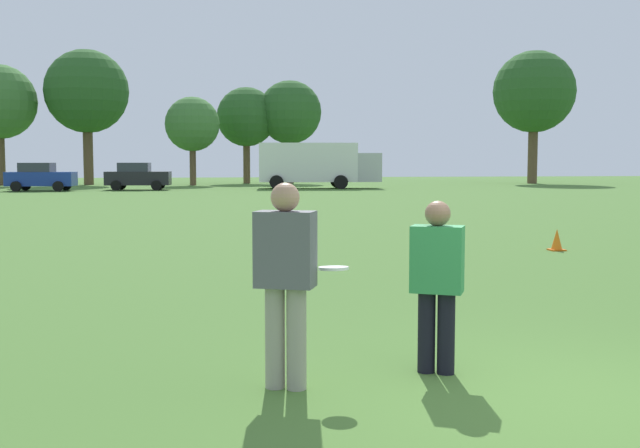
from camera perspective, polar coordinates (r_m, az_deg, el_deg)
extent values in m
plane|color=#47702D|center=(6.73, 17.47, -12.52)|extent=(168.26, 168.26, 0.00)
cylinder|color=gray|center=(6.72, -3.36, -8.39)|extent=(0.17, 0.17, 0.89)
cylinder|color=gray|center=(6.67, -1.76, -8.48)|extent=(0.17, 0.17, 0.89)
cube|color=#595960|center=(6.57, -2.59, -1.88)|extent=(0.57, 0.45, 0.65)
sphere|color=tan|center=(6.53, -2.60, 1.99)|extent=(0.25, 0.25, 0.25)
cylinder|color=black|center=(7.25, 9.34, -8.01)|extent=(0.16, 0.16, 0.76)
cylinder|color=black|center=(7.27, 7.91, -7.95)|extent=(0.16, 0.16, 0.76)
cube|color=#338C4C|center=(7.14, 8.69, -2.59)|extent=(0.54, 0.45, 0.62)
sphere|color=#8C664C|center=(7.10, 8.74, 0.77)|extent=(0.24, 0.24, 0.24)
cylinder|color=white|center=(6.74, 1.01, -3.30)|extent=(0.27, 0.27, 0.04)
cube|color=#D8590C|center=(17.62, 17.15, -1.84)|extent=(0.32, 0.32, 0.03)
cone|color=orange|center=(17.59, 17.17, -1.07)|extent=(0.24, 0.24, 0.45)
cube|color=navy|center=(52.70, -19.98, 3.16)|extent=(4.33, 2.12, 0.90)
cube|color=#2D333D|center=(52.75, -20.27, 3.94)|extent=(2.12, 1.79, 0.64)
cylinder|color=black|center=(53.34, -18.33, 2.74)|extent=(0.67, 0.27, 0.66)
cylinder|color=black|center=(51.41, -18.87, 2.66)|extent=(0.67, 0.27, 0.66)
cylinder|color=black|center=(54.03, -21.02, 2.69)|extent=(0.67, 0.27, 0.66)
cylinder|color=black|center=(52.12, -21.64, 2.61)|extent=(0.67, 0.27, 0.66)
cube|color=black|center=(52.70, -13.33, 3.32)|extent=(4.33, 2.12, 0.90)
cube|color=#2D333D|center=(52.73, -13.62, 4.10)|extent=(2.12, 1.79, 0.64)
cylinder|color=black|center=(53.52, -11.78, 2.89)|extent=(0.67, 0.27, 0.66)
cylinder|color=black|center=(51.54, -12.06, 2.81)|extent=(0.67, 0.27, 0.66)
cylinder|color=black|center=(53.91, -14.53, 2.85)|extent=(0.67, 0.27, 0.66)
cylinder|color=black|center=(51.95, -14.91, 2.77)|extent=(0.67, 0.27, 0.66)
cube|color=white|center=(54.00, -0.92, 4.59)|extent=(6.97, 3.02, 2.70)
cube|color=#B2B2B7|center=(54.42, 3.51, 4.22)|extent=(1.97, 2.43, 2.00)
cylinder|color=black|center=(55.56, 1.27, 3.20)|extent=(0.98, 0.35, 0.96)
cylinder|color=black|center=(52.84, 1.56, 3.12)|extent=(0.98, 0.35, 0.96)
cylinder|color=black|center=(55.30, -3.30, 3.19)|extent=(0.98, 0.35, 0.96)
cylinder|color=black|center=(52.56, -3.24, 3.11)|extent=(0.98, 0.35, 0.96)
cylinder|color=brown|center=(65.63, -22.62, 4.44)|extent=(0.68, 0.68, 4.08)
cylinder|color=brown|center=(64.98, -16.82, 4.86)|extent=(0.78, 0.78, 4.67)
sphere|color=#285623|center=(65.22, -16.93, 9.41)|extent=(6.67, 6.67, 6.67)
cylinder|color=brown|center=(61.77, -9.42, 4.25)|extent=(0.50, 0.50, 3.01)
sphere|color=#3D7033|center=(61.84, -9.46, 7.33)|extent=(4.30, 4.30, 4.30)
cylinder|color=brown|center=(66.39, -5.46, 4.55)|extent=(0.59, 0.59, 3.54)
sphere|color=#285623|center=(66.49, -5.49, 7.92)|extent=(5.05, 5.05, 5.05)
cylinder|color=brown|center=(66.31, -2.23, 4.67)|extent=(0.63, 0.63, 3.79)
sphere|color=#285623|center=(66.44, -2.25, 8.29)|extent=(5.41, 5.41, 5.41)
cylinder|color=brown|center=(68.32, 15.50, 4.95)|extent=(0.81, 0.81, 4.85)
sphere|color=#285623|center=(68.56, 15.60, 9.44)|extent=(6.93, 6.93, 6.93)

